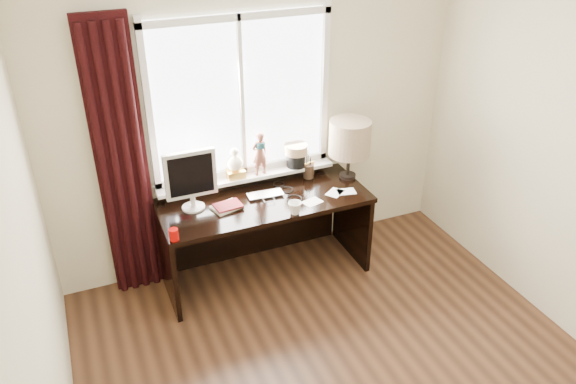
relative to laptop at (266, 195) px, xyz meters
name	(u,v)px	position (x,y,z in m)	size (l,w,h in m)	color
wall_back	(258,118)	(0.07, 0.33, 0.54)	(3.50, 2.60, 0.00)	beige
wall_left	(34,338)	(-1.68, -1.67, 0.54)	(4.00, 2.60, 0.00)	beige
laptop	(266,195)	(0.00, 0.00, 0.00)	(0.29, 0.19, 0.02)	silver
mug	(295,207)	(0.11, -0.34, 0.04)	(0.11, 0.10, 0.11)	white
red_cup	(174,235)	(-0.83, -0.34, 0.03)	(0.07, 0.07, 0.09)	#9D0300
window	(242,122)	(-0.08, 0.28, 0.54)	(1.52, 0.21, 1.40)	white
curtain	(122,167)	(-1.06, 0.23, 0.35)	(0.38, 0.09, 2.25)	black
desk	(261,219)	(-0.03, 0.05, -0.26)	(1.70, 0.70, 0.75)	black
monitor	(191,177)	(-0.59, 0.04, 0.27)	(0.40, 0.18, 0.49)	beige
notebook_stack	(227,206)	(-0.35, -0.07, 0.00)	(0.26, 0.22, 0.03)	beige
brush_holder	(309,171)	(0.46, 0.16, 0.05)	(0.09, 0.09, 0.25)	black
icon_frame	(309,169)	(0.47, 0.18, 0.05)	(0.10, 0.04, 0.13)	gold
table_lamp	(350,139)	(0.77, 0.03, 0.35)	(0.35, 0.35, 0.52)	black
loose_papers	(331,195)	(0.50, -0.20, -0.01)	(0.50, 0.23, 0.00)	white
desk_cables	(288,192)	(0.19, -0.02, -0.01)	(0.17, 0.42, 0.01)	black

